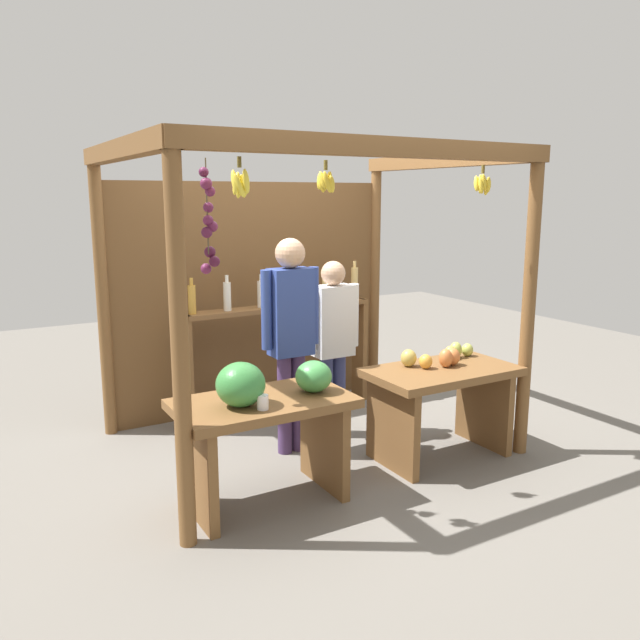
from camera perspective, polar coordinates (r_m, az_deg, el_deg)
ground_plane at (r=5.27m, az=-1.11°, el=-10.85°), size 12.00×12.00×0.00m
market_stall at (r=5.30m, az=-3.53°, el=4.63°), size 2.80×2.12×2.32m
fruit_counter_left at (r=4.10m, az=-5.04°, el=-8.54°), size 1.13×0.64×0.98m
fruit_counter_right at (r=4.92m, az=10.81°, el=-6.24°), size 1.13×0.64×0.84m
bottle_shelf_unit at (r=5.74m, az=-3.61°, el=-0.83°), size 1.79×0.22×1.36m
vendor_man at (r=4.80m, az=-2.64°, el=-0.52°), size 0.48×0.23×1.66m
vendor_woman at (r=5.17m, az=1.17°, el=-1.27°), size 0.48×0.20×1.46m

